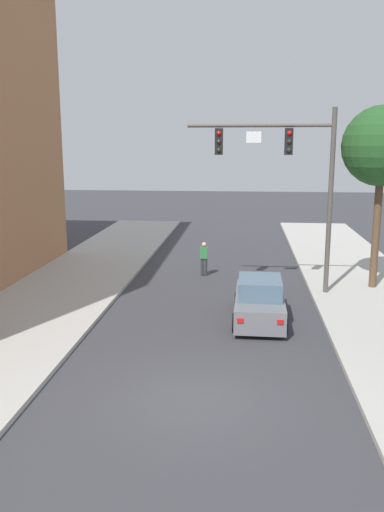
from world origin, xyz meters
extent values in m
plane|color=#38383D|center=(0.00, 0.00, 0.00)|extent=(120.00, 120.00, 0.00)
cylinder|color=#514C47|center=(4.60, 9.80, 3.90)|extent=(0.20, 0.20, 7.50)
cylinder|color=#514C47|center=(1.70, 9.80, 6.95)|extent=(5.81, 0.14, 0.14)
cube|color=black|center=(2.86, 9.80, 6.33)|extent=(0.32, 0.28, 1.05)
sphere|color=red|center=(2.86, 9.65, 6.66)|extent=(0.18, 0.18, 0.18)
sphere|color=#2D2823|center=(2.86, 9.65, 6.33)|extent=(0.18, 0.18, 0.18)
sphere|color=#2D2823|center=(2.86, 9.65, 6.00)|extent=(0.18, 0.18, 0.18)
cube|color=black|center=(0.07, 9.80, 6.33)|extent=(0.32, 0.28, 1.05)
sphere|color=red|center=(0.07, 9.65, 6.66)|extent=(0.18, 0.18, 0.18)
sphere|color=#2D2823|center=(0.07, 9.65, 6.33)|extent=(0.18, 0.18, 0.18)
sphere|color=#2D2823|center=(0.07, 9.65, 6.00)|extent=(0.18, 0.18, 0.18)
cube|color=white|center=(1.46, 9.78, 6.50)|extent=(0.60, 0.03, 0.44)
cube|color=slate|center=(1.75, 6.28, 0.56)|extent=(1.75, 4.22, 0.80)
cube|color=slate|center=(1.75, 6.13, 1.28)|extent=(1.52, 2.02, 0.64)
cylinder|color=black|center=(0.96, 7.59, 0.32)|extent=(0.23, 0.64, 0.64)
cylinder|color=black|center=(2.58, 7.57, 0.32)|extent=(0.23, 0.64, 0.64)
cylinder|color=black|center=(0.93, 4.99, 0.32)|extent=(0.23, 0.64, 0.64)
cylinder|color=black|center=(2.54, 4.97, 0.32)|extent=(0.23, 0.64, 0.64)
cube|color=red|center=(1.09, 4.17, 0.68)|extent=(0.20, 0.04, 0.14)
cube|color=red|center=(2.36, 4.15, 0.68)|extent=(0.20, 0.04, 0.14)
cylinder|color=#333338|center=(-0.83, 12.72, 0.42)|extent=(0.14, 0.14, 0.85)
cylinder|color=#333338|center=(-0.65, 12.72, 0.42)|extent=(0.14, 0.14, 0.85)
cube|color=#337F47|center=(-0.74, 12.72, 1.13)|extent=(0.36, 0.22, 0.56)
sphere|color=beige|center=(-0.74, 12.72, 1.53)|extent=(0.22, 0.22, 0.22)
cylinder|color=brown|center=(6.76, 10.88, 2.53)|extent=(0.32, 0.32, 4.76)
sphere|color=#235123|center=(6.76, 10.88, 6.15)|extent=(3.32, 3.32, 3.32)
camera|label=1|loc=(1.15, -12.15, 6.22)|focal=37.31mm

